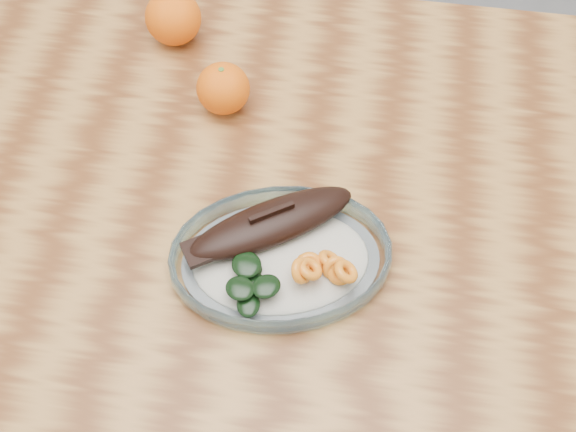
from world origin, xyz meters
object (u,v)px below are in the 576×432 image
(orange_left, at_px, (173,18))
(dining_table, at_px, (238,211))
(orange_right, at_px, (223,88))
(plated_meal, at_px, (280,255))

(orange_left, bearing_deg, dining_table, -60.23)
(dining_table, relative_size, orange_right, 15.57)
(orange_right, bearing_deg, plated_meal, -64.00)
(plated_meal, bearing_deg, orange_right, 101.50)
(orange_right, bearing_deg, orange_left, 128.59)
(dining_table, distance_m, orange_right, 0.18)
(orange_left, xyz_separation_m, orange_right, (0.11, -0.13, -0.00))
(dining_table, bearing_deg, plated_meal, -57.58)
(dining_table, relative_size, orange_left, 13.82)
(dining_table, xyz_separation_m, orange_left, (-0.14, 0.25, 0.14))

